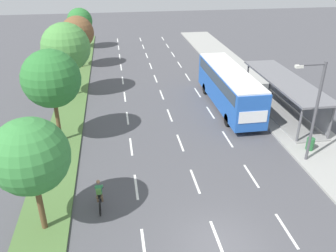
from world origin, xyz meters
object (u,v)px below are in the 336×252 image
at_px(bus_shelter, 287,93).
at_px(median_tree_fourth, 78,33).
at_px(median_tree_nearest, 30,156).
at_px(median_tree_fifth, 80,21).
at_px(cyclist, 100,196).
at_px(median_tree_third, 66,47).
at_px(trash_bin, 310,144).
at_px(streetlight, 314,106).
at_px(bus, 229,85).
at_px(median_tree_second, 51,79).

distance_m(bus_shelter, median_tree_fourth, 23.79).
distance_m(median_tree_nearest, median_tree_fifth, 35.77).
bearing_deg(cyclist, median_tree_nearest, -156.42).
xyz_separation_m(median_tree_third, trash_bin, (16.85, -12.99, -4.02)).
height_order(median_tree_fourth, streetlight, streetlight).
bearing_deg(trash_bin, bus, 111.51).
bearing_deg(streetlight, bus, 103.21).
xyz_separation_m(median_tree_fourth, median_tree_fifth, (-0.38, 8.94, -0.25)).
height_order(median_tree_second, streetlight, median_tree_second).
bearing_deg(median_tree_fourth, cyclist, -84.25).
distance_m(cyclist, median_tree_second, 9.18).
height_order(cyclist, median_tree_fourth, median_tree_fourth).
xyz_separation_m(cyclist, median_tree_fourth, (-2.58, 25.66, 3.26)).
xyz_separation_m(cyclist, median_tree_second, (-2.92, 7.77, 3.93)).
height_order(median_tree_nearest, median_tree_third, median_tree_third).
distance_m(bus, trash_bin, 8.85).
bearing_deg(median_tree_nearest, trash_bin, 16.38).
height_order(bus, median_tree_nearest, median_tree_nearest).
relative_size(bus_shelter, cyclist, 6.03).
height_order(bus, median_tree_second, median_tree_second).
xyz_separation_m(median_tree_second, trash_bin, (16.87, -4.05, -4.14)).
bearing_deg(trash_bin, median_tree_third, 142.35).
xyz_separation_m(bus_shelter, cyclist, (-15.03, -9.82, -1.08)).
bearing_deg(median_tree_fifth, median_tree_nearest, -89.54).
xyz_separation_m(bus_shelter, bus, (-4.28, 2.02, 0.20)).
distance_m(median_tree_fourth, streetlight, 27.79).
relative_size(bus, cyclist, 6.20).
distance_m(bus_shelter, bus, 4.74).
xyz_separation_m(median_tree_fourth, streetlight, (15.50, -23.06, -0.17)).
xyz_separation_m(cyclist, median_tree_nearest, (-2.67, -1.17, 3.38)).
height_order(bus_shelter, median_tree_fifth, median_tree_fifth).
height_order(median_tree_nearest, median_tree_fifth, median_tree_nearest).
relative_size(median_tree_second, median_tree_fifth, 1.22).
distance_m(median_tree_nearest, trash_bin, 17.70).
distance_m(median_tree_fourth, trash_bin, 27.69).
height_order(bus, median_tree_fourth, median_tree_fourth).
bearing_deg(median_tree_second, median_tree_fourth, 88.93).
bearing_deg(median_tree_third, bus, -19.66).
height_order(bus_shelter, median_tree_third, median_tree_third).
distance_m(median_tree_nearest, median_tree_third, 17.89).
bearing_deg(median_tree_third, median_tree_nearest, -89.29).
bearing_deg(bus, median_tree_fifth, 121.07).
xyz_separation_m(bus, median_tree_fifth, (-13.71, 22.76, 1.74)).
xyz_separation_m(bus, median_tree_fourth, (-13.34, 13.82, 1.99)).
bearing_deg(median_tree_nearest, median_tree_third, 90.71).
distance_m(median_tree_nearest, median_tree_second, 8.96).
bearing_deg(median_tree_third, median_tree_fifth, 90.21).
bearing_deg(median_tree_fifth, bus_shelter, -54.02).
height_order(median_tree_nearest, median_tree_second, median_tree_second).
bearing_deg(bus, median_tree_second, -163.43).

